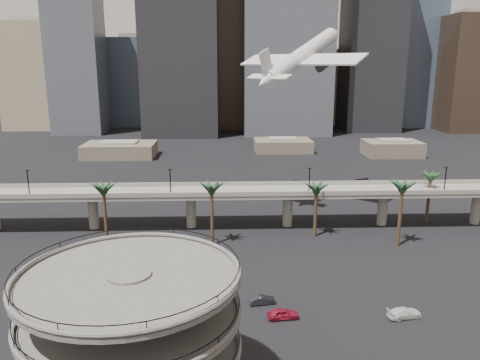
{
  "coord_description": "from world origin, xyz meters",
  "views": [
    {
      "loc": [
        -3.69,
        -46.59,
        36.12
      ],
      "look_at": [
        -0.9,
        28.0,
        17.63
      ],
      "focal_mm": 35.0,
      "sensor_mm": 36.0,
      "label": 1
    }
  ],
  "objects_px": {
    "overpass": "(240,195)",
    "car_c": "(404,313)",
    "parking_ramp": "(132,332)",
    "airborne_jet": "(302,56)",
    "car_a": "(283,314)",
    "car_b": "(262,300)"
  },
  "relations": [
    {
      "from": "overpass",
      "to": "car_c",
      "type": "bearing_deg",
      "value": -60.87
    },
    {
      "from": "car_b",
      "to": "car_c",
      "type": "height_order",
      "value": "car_c"
    },
    {
      "from": "parking_ramp",
      "to": "car_a",
      "type": "height_order",
      "value": "parking_ramp"
    },
    {
      "from": "overpass",
      "to": "car_c",
      "type": "height_order",
      "value": "overpass"
    },
    {
      "from": "parking_ramp",
      "to": "car_c",
      "type": "relative_size",
      "value": 4.31
    },
    {
      "from": "parking_ramp",
      "to": "car_a",
      "type": "distance_m",
      "value": 27.35
    },
    {
      "from": "parking_ramp",
      "to": "airborne_jet",
      "type": "height_order",
      "value": "airborne_jet"
    },
    {
      "from": "car_a",
      "to": "car_c",
      "type": "height_order",
      "value": "car_a"
    },
    {
      "from": "parking_ramp",
      "to": "car_a",
      "type": "xyz_separation_m",
      "value": [
        17.89,
        18.61,
        -9.05
      ]
    },
    {
      "from": "overpass",
      "to": "car_b",
      "type": "relative_size",
      "value": 32.03
    },
    {
      "from": "overpass",
      "to": "airborne_jet",
      "type": "height_order",
      "value": "airborne_jet"
    },
    {
      "from": "parking_ramp",
      "to": "car_c",
      "type": "bearing_deg",
      "value": 27.07
    },
    {
      "from": "car_b",
      "to": "car_c",
      "type": "xyz_separation_m",
      "value": [
        20.49,
        -4.75,
        0.08
      ]
    },
    {
      "from": "overpass",
      "to": "car_a",
      "type": "distance_m",
      "value": 41.21
    },
    {
      "from": "airborne_jet",
      "to": "car_c",
      "type": "distance_m",
      "value": 69.96
    },
    {
      "from": "parking_ramp",
      "to": "car_a",
      "type": "relative_size",
      "value": 4.82
    },
    {
      "from": "parking_ramp",
      "to": "airborne_jet",
      "type": "xyz_separation_m",
      "value": [
        29.19,
        77.06,
        28.23
      ]
    },
    {
      "from": "airborne_jet",
      "to": "overpass",
      "type": "bearing_deg",
      "value": 179.38
    },
    {
      "from": "parking_ramp",
      "to": "car_c",
      "type": "distance_m",
      "value": 41.12
    },
    {
      "from": "car_a",
      "to": "parking_ramp",
      "type": "bearing_deg",
      "value": 129.52
    },
    {
      "from": "parking_ramp",
      "to": "airborne_jet",
      "type": "bearing_deg",
      "value": 69.26
    },
    {
      "from": "overpass",
      "to": "car_c",
      "type": "xyz_separation_m",
      "value": [
        22.71,
        -40.75,
        -6.59
      ]
    }
  ]
}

